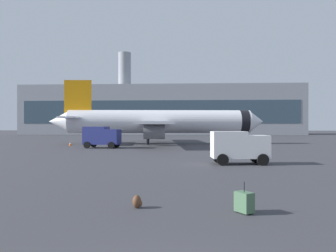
% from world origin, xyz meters
% --- Properties ---
extents(airplane_at_gate, '(35.77, 32.33, 10.50)m').
position_xyz_m(airplane_at_gate, '(-4.51, 51.59, 3.66)').
color(airplane_at_gate, white).
rests_on(airplane_at_gate, ground).
extents(service_truck, '(5.01, 2.96, 2.90)m').
position_xyz_m(service_truck, '(-11.31, 40.57, 1.61)').
color(service_truck, navy).
rests_on(service_truck, ground).
extents(cargo_van, '(4.55, 2.64, 2.60)m').
position_xyz_m(cargo_van, '(4.44, 21.98, 1.45)').
color(cargo_van, white).
rests_on(cargo_van, ground).
extents(safety_cone_near, '(0.44, 0.44, 0.69)m').
position_xyz_m(safety_cone_near, '(6.08, 37.93, 0.34)').
color(safety_cone_near, '#F2590C').
rests_on(safety_cone_near, ground).
extents(safety_cone_mid, '(0.44, 0.44, 0.59)m').
position_xyz_m(safety_cone_mid, '(-17.30, 45.36, 0.29)').
color(safety_cone_mid, '#F2590C').
rests_on(safety_cone_mid, ground).
extents(rolling_suitcase, '(0.69, 0.75, 1.10)m').
position_xyz_m(rolling_suitcase, '(2.42, 6.54, 0.39)').
color(rolling_suitcase, '#476B4C').
rests_on(rolling_suitcase, ground).
extents(traveller_backpack, '(0.36, 0.40, 0.48)m').
position_xyz_m(traveller_backpack, '(-1.43, 7.07, 0.23)').
color(traveller_backpack, brown).
rests_on(traveller_backpack, ground).
extents(terminal_building, '(95.52, 16.63, 28.71)m').
position_xyz_m(terminal_building, '(-9.28, 115.27, 8.48)').
color(terminal_building, gray).
rests_on(terminal_building, ground).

